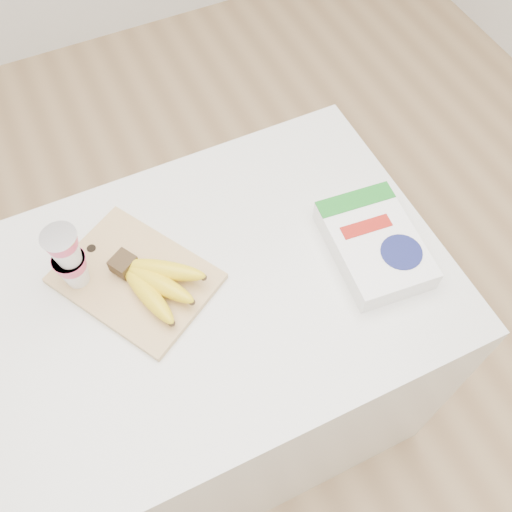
# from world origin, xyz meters

# --- Properties ---
(room) EXTENTS (4.00, 4.00, 4.00)m
(room) POSITION_xyz_m (0.00, 0.00, 1.35)
(room) COLOR tan
(room) RESTS_ON ground
(table) EXTENTS (1.08, 0.72, 0.81)m
(table) POSITION_xyz_m (0.00, 0.00, 0.41)
(table) COLOR white
(table) RESTS_ON ground
(cutting_board) EXTENTS (0.36, 0.39, 0.02)m
(cutting_board) POSITION_xyz_m (-0.11, 0.08, 0.82)
(cutting_board) COLOR tan
(cutting_board) RESTS_ON table
(bananas) EXTENTS (0.19, 0.21, 0.07)m
(bananas) POSITION_xyz_m (-0.07, 0.04, 0.85)
(bananas) COLOR #382816
(bananas) RESTS_ON cutting_board
(yogurt_stack) EXTENTS (0.07, 0.07, 0.17)m
(yogurt_stack) POSITION_xyz_m (-0.21, 0.12, 0.92)
(yogurt_stack) COLOR white
(yogurt_stack) RESTS_ON cutting_board
(cereal_box) EXTENTS (0.20, 0.28, 0.06)m
(cereal_box) POSITION_xyz_m (0.39, -0.07, 0.84)
(cereal_box) COLOR white
(cereal_box) RESTS_ON table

